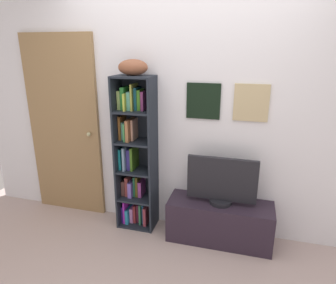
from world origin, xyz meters
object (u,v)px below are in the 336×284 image
(tv_stand, at_px, (219,222))
(television, at_px, (222,182))
(football, at_px, (133,67))
(bookshelf, at_px, (135,158))
(door, at_px, (64,128))

(tv_stand, relative_size, television, 1.54)
(football, distance_m, tv_stand, 1.73)
(bookshelf, xyz_separation_m, television, (0.92, -0.08, -0.12))
(football, distance_m, door, 1.13)
(tv_stand, distance_m, television, 0.44)
(door, bearing_deg, football, -7.27)
(tv_stand, height_order, television, television)
(television, bearing_deg, bookshelf, 175.17)
(television, bearing_deg, football, 177.06)
(bookshelf, xyz_separation_m, football, (0.03, -0.03, 0.92))
(football, relative_size, door, 0.14)
(television, bearing_deg, door, 174.88)
(television, height_order, door, door)
(football, relative_size, tv_stand, 0.28)
(football, bearing_deg, door, 172.73)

